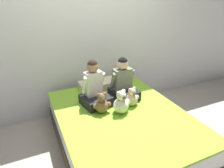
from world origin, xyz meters
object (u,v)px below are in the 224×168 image
at_px(teddy_bear_held_by_right_child, 132,98).
at_px(pillow_at_headboard, 98,85).
at_px(teddy_bear_between_children, 121,103).
at_px(child_on_right, 123,83).
at_px(child_on_left, 94,88).
at_px(teddy_bear_held_by_left_child, 102,104).
at_px(bed, 121,129).

height_order(teddy_bear_held_by_right_child, pillow_at_headboard, teddy_bear_held_by_right_child).
bearing_deg(teddy_bear_between_children, child_on_right, 41.02).
bearing_deg(child_on_left, teddy_bear_held_by_left_child, -99.08).
relative_size(teddy_bear_held_by_right_child, pillow_at_headboard, 0.44).
xyz_separation_m(bed, teddy_bear_between_children, (-0.00, 0.03, 0.38)).
distance_m(teddy_bear_held_by_left_child, teddy_bear_held_by_right_child, 0.43).
xyz_separation_m(child_on_right, teddy_bear_between_children, (-0.21, -0.35, -0.09)).
distance_m(child_on_left, child_on_right, 0.43).
xyz_separation_m(teddy_bear_held_by_right_child, teddy_bear_between_children, (-0.21, -0.10, 0.02)).
relative_size(bed, pillow_at_headboard, 3.34).
xyz_separation_m(child_on_right, pillow_at_headboard, (-0.21, 0.44, -0.17)).
distance_m(child_on_left, pillow_at_headboard, 0.52).
bearing_deg(teddy_bear_held_by_left_child, teddy_bear_between_children, -18.51).
height_order(bed, teddy_bear_held_by_left_child, teddy_bear_held_by_left_child).
xyz_separation_m(bed, pillow_at_headboard, (0.00, 0.81, 0.30)).
bearing_deg(teddy_bear_held_by_right_child, child_on_right, 78.50).
height_order(child_on_left, child_on_right, child_on_left).
height_order(child_on_left, teddy_bear_held_by_right_child, child_on_left).
xyz_separation_m(child_on_left, teddy_bear_between_children, (0.22, -0.35, -0.10)).
relative_size(teddy_bear_held_by_left_child, teddy_bear_between_children, 0.89).
bearing_deg(teddy_bear_held_by_left_child, pillow_at_headboard, 80.03).
distance_m(bed, child_on_left, 0.64).
bearing_deg(pillow_at_headboard, child_on_right, -64.53).
bearing_deg(teddy_bear_held_by_right_child, teddy_bear_between_children, -166.75).
bearing_deg(child_on_right, child_on_left, 176.23).
bearing_deg(teddy_bear_held_by_right_child, teddy_bear_held_by_left_child, 167.44).
height_order(bed, teddy_bear_between_children, teddy_bear_between_children).
xyz_separation_m(child_on_left, teddy_bear_held_by_right_child, (0.43, -0.25, -0.12)).
height_order(teddy_bear_between_children, pillow_at_headboard, teddy_bear_between_children).
distance_m(child_on_right, pillow_at_headboard, 0.51).
relative_size(child_on_right, teddy_bear_held_by_left_child, 2.15).
relative_size(child_on_left, pillow_at_headboard, 1.04).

